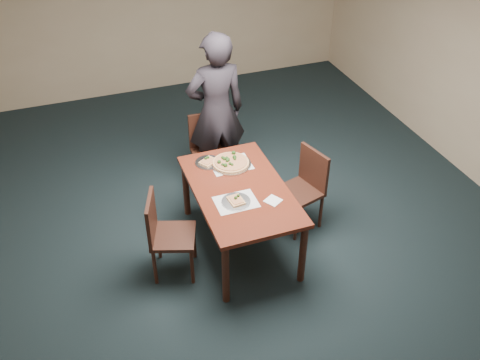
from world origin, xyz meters
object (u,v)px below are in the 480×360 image
object	(u,v)px
diner	(216,112)
slice_plate_near	(236,201)
dining_table	(240,195)
chair_right	(305,185)
slice_plate_far	(208,162)
pizza_pan	(231,163)
chair_far	(209,147)
chair_left	(165,231)

from	to	relation	value
diner	slice_plate_near	size ratio (longest dim) A/B	6.80
dining_table	chair_right	distance (m)	0.80
chair_right	slice_plate_far	xyz separation A→B (m)	(-0.95, 0.42, 0.25)
pizza_pan	slice_plate_near	size ratio (longest dim) A/B	1.52
chair_far	pizza_pan	bearing A→B (deg)	-88.16
dining_table	chair_far	xyz separation A→B (m)	(0.04, 1.18, -0.14)
chair_right	chair_far	bearing A→B (deg)	-161.42
chair_far	chair_left	size ratio (longest dim) A/B	1.00
dining_table	chair_right	bearing A→B (deg)	7.88
slice_plate_near	slice_plate_far	distance (m)	0.73
dining_table	chair_right	size ratio (longest dim) A/B	1.65
chair_far	chair_right	bearing A→B (deg)	-54.22
pizza_pan	slice_plate_far	world-z (taller)	pizza_pan
chair_right	pizza_pan	xyz separation A→B (m)	(-0.73, 0.32, 0.26)
diner	slice_plate_far	xyz separation A→B (m)	(-0.31, -0.68, -0.19)
diner	pizza_pan	world-z (taller)	diner
dining_table	chair_far	size ratio (longest dim) A/B	1.65
chair_left	slice_plate_near	distance (m)	0.75
dining_table	chair_right	world-z (taller)	chair_right
chair_left	chair_right	size ratio (longest dim) A/B	1.00
diner	slice_plate_near	xyz separation A→B (m)	(-0.26, -1.41, -0.19)
chair_right	slice_plate_near	xyz separation A→B (m)	(-0.89, -0.30, 0.25)
dining_table	diner	bearing A→B (deg)	83.05
chair_right	diner	xyz separation A→B (m)	(-0.63, 1.10, 0.44)
chair_left	slice_plate_near	size ratio (longest dim) A/B	3.25
slice_plate_far	dining_table	bearing A→B (deg)	-72.79
chair_left	pizza_pan	distance (m)	1.04
chair_far	chair_left	distance (m)	1.55
slice_plate_near	diner	bearing A→B (deg)	79.60
chair_left	slice_plate_near	world-z (taller)	chair_left
pizza_pan	chair_far	bearing A→B (deg)	90.62
chair_far	chair_right	xyz separation A→B (m)	(0.74, -1.08, 0.00)
chair_far	slice_plate_far	world-z (taller)	chair_far
chair_left	chair_far	bearing A→B (deg)	-14.37
chair_left	pizza_pan	xyz separation A→B (m)	(0.86, 0.53, 0.26)
dining_table	slice_plate_near	size ratio (longest dim) A/B	5.36
diner	pizza_pan	xyz separation A→B (m)	(-0.10, -0.79, -0.18)
chair_far	slice_plate_far	bearing A→B (deg)	-106.11
diner	slice_plate_far	world-z (taller)	diner
chair_right	pizza_pan	distance (m)	0.84
chair_far	slice_plate_near	bearing A→B (deg)	-94.96
chair_right	pizza_pan	size ratio (longest dim) A/B	2.14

